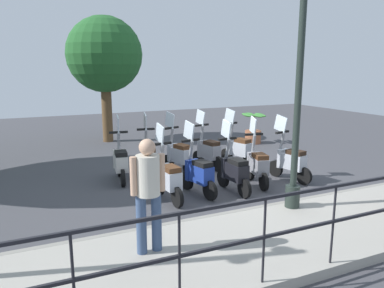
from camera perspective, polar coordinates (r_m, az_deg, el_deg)
name	(u,v)px	position (r m, az deg, el deg)	size (l,w,h in m)	color
ground_plane	(215,181)	(8.93, 3.47, -5.62)	(28.00, 28.00, 0.00)	#424247
promenade_walkway	(306,230)	(6.48, 17.03, -12.36)	(2.20, 20.00, 0.15)	#A39E93
fence_railing	(365,203)	(5.52, 24.81, -8.21)	(0.04, 16.03, 1.07)	black
lamp_post_near	(298,97)	(6.73, 15.87, 6.88)	(0.26, 0.90, 4.49)	#232D28
pedestrian_distant	(148,187)	(5.08, -6.70, -6.56)	(0.33, 0.49, 1.59)	#384C70
tree_distant	(104,55)	(13.64, -13.21, 13.04)	(2.62, 2.62, 4.38)	brown
potted_palm	(253,131)	(13.32, 9.30, 2.02)	(1.06, 0.66, 1.05)	#9E5B3D
scooter_near_0	(290,161)	(9.13, 14.74, -2.47)	(1.22, 0.50, 1.54)	black
scooter_near_1	(257,164)	(8.62, 9.92, -3.09)	(1.22, 0.50, 1.54)	black
scooter_near_2	(234,171)	(8.06, 6.39, -4.04)	(1.23, 0.44, 1.54)	black
scooter_near_3	(198,173)	(7.85, 0.95, -4.38)	(1.22, 0.48, 1.54)	black
scooter_near_4	(168,178)	(7.51, -3.72, -5.17)	(1.23, 0.44, 1.54)	black
scooter_far_0	(238,148)	(10.26, 7.06, -0.61)	(1.20, 0.55, 1.54)	black
scooter_far_1	(208,151)	(9.88, 2.45, -1.01)	(1.22, 0.49, 1.54)	black
scooter_far_2	(178,154)	(9.44, -2.07, -1.61)	(1.20, 0.54, 1.54)	black
scooter_far_3	(148,157)	(9.25, -6.71, -1.98)	(1.23, 0.46, 1.54)	black
scooter_far_4	(121,161)	(8.91, -10.82, -2.63)	(1.23, 0.46, 1.54)	black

